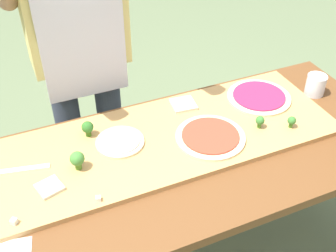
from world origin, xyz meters
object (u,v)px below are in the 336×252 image
prep_table (170,175)px  flour_cup (315,86)px  pizza_whole_beet_magenta (259,97)px  cook_center (78,41)px  pizza_whole_tomato_red (210,136)px  broccoli_floret_back_mid (292,121)px  broccoli_floret_center_left (77,159)px  broccoli_floret_back_left (88,128)px  pizza_slice_center (183,104)px  cheese_crumble_a (98,199)px  pizza_whole_white_garlic (120,142)px  broccoli_floret_front_left (260,121)px  cheese_crumble_b (14,221)px  pizza_slice_near_right (50,188)px

prep_table → flour_cup: flour_cup is taller
pizza_whole_beet_magenta → cook_center: (-0.67, 0.38, 0.23)m
pizza_whole_tomato_red → broccoli_floret_back_mid: 0.33m
broccoli_floret_center_left → broccoli_floret_back_left: 0.18m
broccoli_floret_back_mid → broccoli_floret_center_left: size_ratio=0.68×
pizza_slice_center → cheese_crumble_a: bearing=-142.3°
pizza_slice_center → broccoli_floret_back_mid: bearing=-42.6°
broccoli_floret_center_left → flour_cup: (1.09, 0.07, -0.02)m
pizza_whole_white_garlic → broccoli_floret_front_left: 0.55m
cheese_crumble_b → flour_cup: 1.35m
broccoli_floret_back_left → pizza_whole_white_garlic: bearing=-42.8°
pizza_whole_tomato_red → cheese_crumble_a: (-0.48, -0.13, 0.00)m
pizza_whole_white_garlic → cheese_crumble_b: size_ratio=10.13×
broccoli_floret_front_left → broccoli_floret_center_left: broccoli_floret_center_left is taller
pizza_whole_white_garlic → broccoli_floret_center_left: bearing=-157.9°
broccoli_floret_back_left → cook_center: bearing=77.7°
pizza_whole_tomato_red → broccoli_floret_back_mid: bearing=-11.7°
prep_table → flour_cup: size_ratio=20.12×
broccoli_floret_back_mid → prep_table: bearing=174.5°
pizza_whole_tomato_red → pizza_slice_center: (-0.00, 0.23, -0.00)m
broccoli_floret_front_left → cheese_crumble_b: 0.96m
pizza_whole_tomato_red → cook_center: cook_center is taller
prep_table → pizza_whole_white_garlic: 0.23m
pizza_whole_white_garlic → broccoli_floret_back_mid: 0.67m
pizza_whole_white_garlic → broccoli_floret_back_left: (-0.10, 0.09, 0.03)m
cheese_crumble_b → cheese_crumble_a: bearing=-2.8°
pizza_whole_tomato_red → cheese_crumble_a: same height
pizza_whole_tomato_red → pizza_slice_near_right: (-0.62, -0.02, -0.00)m
pizza_slice_center → cheese_crumble_b: 0.82m
pizza_whole_beet_magenta → broccoli_floret_front_left: size_ratio=5.24×
pizza_whole_beet_magenta → prep_table: bearing=-160.8°
prep_table → cheese_crumble_a: bearing=-159.2°
broccoli_floret_center_left → cheese_crumble_b: size_ratio=3.98×
pizza_slice_near_right → broccoli_floret_front_left: (0.82, 0.00, 0.03)m
pizza_whole_tomato_red → pizza_whole_beet_magenta: (0.32, 0.15, 0.00)m
pizza_whole_beet_magenta → cook_center: 0.80m
pizza_slice_near_right → broccoli_floret_back_left: broccoli_floret_back_left is taller
pizza_whole_beet_magenta → flour_cup: size_ratio=2.96×
pizza_whole_beet_magenta → broccoli_floret_center_left: bearing=-172.0°
broccoli_floret_front_left → prep_table: bearing=180.0°
broccoli_floret_front_left → broccoli_floret_center_left: 0.71m
pizza_whole_beet_magenta → pizza_slice_center: size_ratio=2.80×
prep_table → flour_cup: bearing=9.7°
pizza_slice_near_right → flour_cup: bearing=6.3°
pizza_slice_near_right → broccoli_floret_front_left: broccoli_floret_front_left is taller
prep_table → broccoli_floret_back_mid: (0.50, -0.05, 0.15)m
pizza_whole_beet_magenta → broccoli_floret_back_left: (-0.74, 0.05, 0.03)m
pizza_slice_center → cheese_crumble_b: cheese_crumble_b is taller
pizza_whole_beet_magenta → broccoli_floret_back_mid: 0.22m
cheese_crumble_a → pizza_whole_tomato_red: bearing=15.6°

